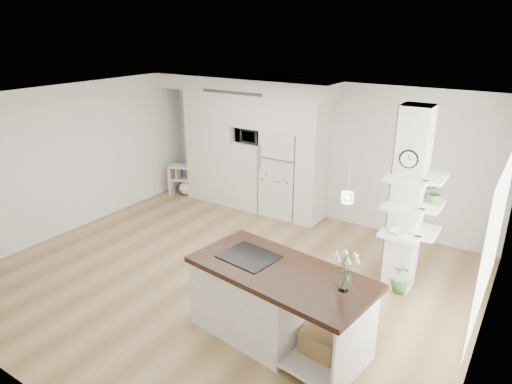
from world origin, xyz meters
TOP-DOWN VIEW (x-y plane):
  - floor at (0.00, 0.00)m, footprint 7.00×6.00m
  - room at (0.00, 0.00)m, footprint 7.04×6.04m
  - cabinet_wall at (-1.45, 2.67)m, footprint 4.00×0.71m
  - refrigerator at (-0.53, 2.68)m, footprint 0.78×0.69m
  - column at (2.38, 1.13)m, footprint 0.69×0.90m
  - window at (3.48, 0.30)m, footprint 0.00×2.40m
  - pendant_light at (1.70, 0.15)m, footprint 0.12×0.12m
  - kitchen_island at (1.20, -0.81)m, footprint 2.32×1.33m
  - bookshelf at (-2.98, 2.42)m, footprint 0.65×0.51m
  - floor_plant_a at (2.19, 1.50)m, footprint 0.34×0.30m
  - floor_plant_b at (2.37, 1.06)m, footprint 0.35×0.35m
  - microwave at (-1.27, 2.62)m, footprint 0.54×0.37m
  - shelf_plant at (2.63, 1.30)m, footprint 0.27×0.23m
  - decor_bowl at (2.30, 0.90)m, footprint 0.22×0.22m

SIDE VIEW (x-z plane):
  - floor at x=0.00m, z-range -0.01..0.01m
  - floor_plant_b at x=2.37m, z-range 0.00..0.53m
  - floor_plant_a at x=2.19m, z-range 0.00..0.53m
  - bookshelf at x=-2.98m, z-range -0.04..0.64m
  - kitchen_island at x=1.20m, z-range -0.27..1.29m
  - refrigerator at x=-0.53m, z-range 0.00..1.75m
  - decor_bowl at x=2.30m, z-range 0.98..1.03m
  - column at x=2.38m, z-range 0.00..2.70m
  - window at x=3.48m, z-range 0.30..2.70m
  - cabinet_wall at x=-1.45m, z-range 0.16..2.86m
  - shelf_plant at x=2.63m, z-range 1.38..1.67m
  - microwave at x=-1.27m, z-range 1.42..1.72m
  - room at x=0.00m, z-range 0.50..3.22m
  - pendant_light at x=1.70m, z-range 2.07..2.17m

